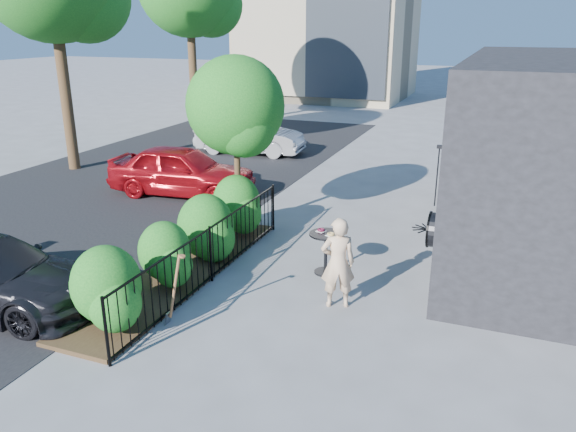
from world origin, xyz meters
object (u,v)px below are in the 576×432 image
at_px(car_red, 182,170).
at_px(cafe_table, 326,246).
at_px(patio_tree, 237,112).
at_px(woman, 338,263).
at_px(shovel, 173,293).
at_px(car_silver, 250,136).

bearing_deg(car_red, cafe_table, -129.00).
relative_size(patio_tree, car_red, 0.95).
xyz_separation_m(woman, shovel, (-2.23, -1.59, -0.23)).
bearing_deg(patio_tree, shovel, -77.47).
bearing_deg(woman, car_silver, -80.56).
relative_size(woman, shovel, 1.24).
bearing_deg(car_silver, woman, -152.40).
bearing_deg(cafe_table, shovel, -120.34).
xyz_separation_m(patio_tree, car_red, (-2.77, 1.96, -2.06)).
bearing_deg(woman, cafe_table, -86.50).
bearing_deg(car_silver, car_red, -179.44).
bearing_deg(car_red, woman, -134.08).
height_order(cafe_table, car_red, car_red).
bearing_deg(car_red, shovel, -154.95).
bearing_deg(shovel, woman, 35.49).
height_order(woman, shovel, woman).
xyz_separation_m(patio_tree, car_silver, (-3.26, 7.50, -2.10)).
bearing_deg(shovel, car_silver, 109.60).
bearing_deg(car_silver, patio_tree, -160.99).
xyz_separation_m(patio_tree, shovel, (0.98, -4.42, -2.20)).
distance_m(cafe_table, car_red, 6.48).
relative_size(patio_tree, woman, 2.46).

